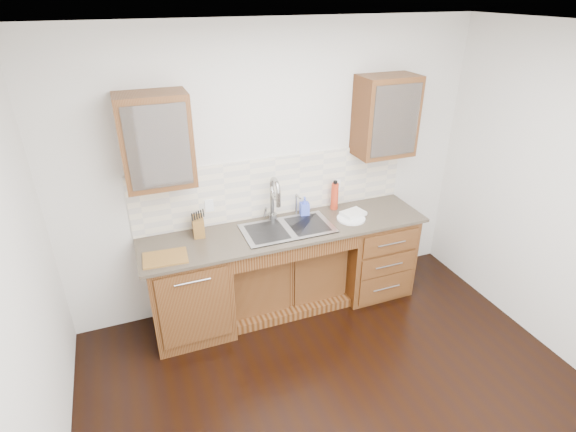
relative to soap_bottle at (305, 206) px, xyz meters
name	(u,v)px	position (x,y,z in m)	size (l,w,h in m)	color
ground	(354,422)	(-0.26, -1.62, -1.06)	(4.00, 3.50, 0.10)	black
ceiling	(393,25)	(-0.26, -1.62, 1.74)	(4.00, 3.50, 0.10)	white
wall_back	(273,170)	(-0.26, 0.18, 0.34)	(4.00, 0.10, 2.70)	silver
base_cabinet_left	(189,291)	(-1.21, -0.18, -0.57)	(0.70, 0.62, 0.88)	#593014
base_cabinet_center	(283,272)	(-0.26, -0.09, -0.66)	(1.20, 0.44, 0.70)	#593014
base_cabinet_right	(371,251)	(0.69, -0.18, -0.57)	(0.70, 0.62, 0.88)	#593014
countertop	(287,230)	(-0.26, -0.19, -0.11)	(2.70, 0.65, 0.03)	#84705B
backsplash	(275,187)	(-0.26, 0.12, 0.20)	(2.70, 0.02, 0.59)	beige
sink	(288,237)	(-0.26, -0.21, -0.18)	(0.84, 0.46, 0.19)	#9E9EA5
faucet	(272,201)	(-0.33, 0.02, 0.10)	(0.04, 0.04, 0.40)	#999993
filter_tap	(296,204)	(-0.08, 0.03, 0.02)	(0.02, 0.02, 0.24)	#999993
upper_cabinet_left	(156,141)	(-1.31, -0.04, 0.82)	(0.55, 0.34, 0.75)	#593014
upper_cabinet_right	(385,116)	(0.79, -0.04, 0.82)	(0.55, 0.34, 0.75)	#593014
outlet_left	(209,206)	(-0.91, 0.11, 0.11)	(0.08, 0.01, 0.12)	white
outlet_right	(337,186)	(0.39, 0.11, 0.11)	(0.08, 0.01, 0.12)	white
soap_bottle	(305,206)	(0.00, 0.00, 0.00)	(0.09, 0.09, 0.19)	#455CE1
water_bottle	(335,196)	(0.33, 0.02, 0.04)	(0.07, 0.07, 0.27)	#BB3319
plate	(351,219)	(0.38, -0.25, -0.09)	(0.27, 0.27, 0.02)	white
dish_towel	(353,213)	(0.43, -0.20, -0.06)	(0.22, 0.16, 0.04)	silver
knife_block	(198,226)	(-1.04, -0.02, -0.01)	(0.10, 0.16, 0.18)	brown
cutting_board	(165,258)	(-1.38, -0.32, -0.09)	(0.36, 0.25, 0.02)	olive
cup_left_a	(141,148)	(-1.42, -0.04, 0.77)	(0.13, 0.13, 0.10)	white
cup_left_b	(176,145)	(-1.16, -0.04, 0.77)	(0.11, 0.11, 0.10)	white
cup_right_a	(379,122)	(0.73, -0.04, 0.77)	(0.13, 0.13, 0.10)	white
cup_right_b	(389,122)	(0.84, -0.04, 0.76)	(0.09, 0.09, 0.08)	white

